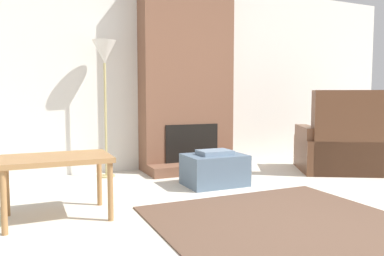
% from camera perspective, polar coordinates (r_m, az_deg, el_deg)
% --- Properties ---
extents(ground_plane, '(24.00, 24.00, 0.00)m').
position_cam_1_polar(ground_plane, '(2.82, 25.18, -16.06)').
color(ground_plane, beige).
extents(wall_back, '(7.47, 0.06, 2.60)m').
position_cam_1_polar(wall_back, '(5.32, -1.77, 8.13)').
color(wall_back, silver).
rests_on(wall_back, ground_plane).
extents(fireplace, '(1.26, 0.68, 2.60)m').
position_cam_1_polar(fireplace, '(5.11, -0.78, 7.68)').
color(fireplace, brown).
rests_on(fireplace, ground_plane).
extents(ottoman, '(0.66, 0.48, 0.39)m').
position_cam_1_polar(ottoman, '(4.21, 3.46, -6.27)').
color(ottoman, slate).
rests_on(ottoman, ground_plane).
extents(armchair, '(1.29, 1.24, 1.07)m').
position_cam_1_polar(armchair, '(5.27, 21.62, -2.88)').
color(armchair, brown).
rests_on(armchair, ground_plane).
extents(side_table, '(0.84, 0.56, 0.51)m').
position_cam_1_polar(side_table, '(3.21, -19.93, -5.14)').
color(side_table, '#9E7042').
rests_on(side_table, ground_plane).
extents(floor_lamp_left, '(0.29, 0.29, 1.66)m').
position_cam_1_polar(floor_lamp_left, '(4.71, -13.19, 10.17)').
color(floor_lamp_left, tan).
rests_on(floor_lamp_left, ground_plane).
extents(area_rug, '(1.93, 1.76, 0.01)m').
position_cam_1_polar(area_rug, '(3.08, 13.90, -13.86)').
color(area_rug, brown).
rests_on(area_rug, ground_plane).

